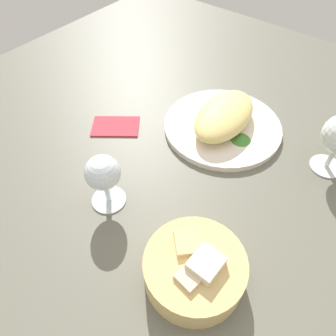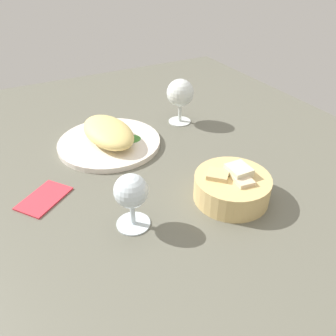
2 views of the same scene
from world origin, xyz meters
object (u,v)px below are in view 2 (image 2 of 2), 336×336
(plate, at_px, (109,143))
(folded_napkin, at_px, (44,198))
(wine_glass_near, at_px, (131,194))
(bread_basket, at_px, (232,187))
(wine_glass_far, at_px, (180,94))

(plate, xyz_separation_m, folded_napkin, (0.15, -0.20, -0.00))
(wine_glass_near, bearing_deg, folded_napkin, -139.01)
(bread_basket, height_order, folded_napkin, bread_basket)
(plate, height_order, bread_basket, bread_basket)
(wine_glass_near, bearing_deg, plate, 168.61)
(wine_glass_near, height_order, folded_napkin, wine_glass_near)
(plate, relative_size, wine_glass_near, 2.37)
(plate, bearing_deg, bread_basket, 24.66)
(wine_glass_far, height_order, folded_napkin, wine_glass_far)
(bread_basket, xyz_separation_m, wine_glass_near, (-0.02, -0.22, 0.04))
(plate, bearing_deg, wine_glass_far, 98.10)
(plate, bearing_deg, folded_napkin, -53.13)
(bread_basket, bearing_deg, plate, -155.34)
(plate, relative_size, folded_napkin, 2.48)
(bread_basket, relative_size, wine_glass_far, 1.21)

